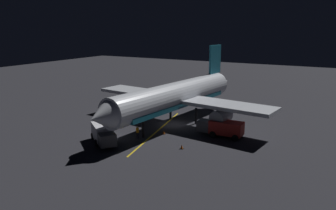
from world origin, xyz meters
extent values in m
cube|color=#28282E|center=(0.00, 0.00, -0.10)|extent=(180.00, 180.00, 0.20)
cube|color=gold|center=(0.62, 4.00, 0.00)|extent=(4.23, 20.35, 0.01)
cylinder|color=silver|center=(0.00, 0.00, 4.50)|extent=(7.29, 27.18, 4.03)
cube|color=teal|center=(0.00, 0.00, 3.40)|extent=(6.59, 23.15, 0.73)
cone|color=silver|center=(1.79, 14.54, 4.50)|extent=(4.32, 3.68, 3.95)
cone|color=silver|center=(-1.86, -15.15, 4.50)|extent=(4.19, 5.25, 3.63)
cube|color=teal|center=(-1.52, -12.35, 9.01)|extent=(0.80, 3.62, 4.99)
cube|color=silver|center=(-8.56, -0.30, 3.90)|extent=(13.37, 6.34, 0.50)
cylinder|color=slate|center=(-7.77, 0.81, 2.50)|extent=(2.48, 3.43, 2.10)
cube|color=silver|center=(8.23, -2.37, 3.90)|extent=(13.37, 6.34, 0.50)
cylinder|color=slate|center=(7.74, -1.10, 2.50)|extent=(2.48, 3.43, 2.10)
cylinder|color=black|center=(0.90, 7.34, 1.24)|extent=(0.40, 0.40, 2.49)
cylinder|color=black|center=(-2.69, -2.03, 1.24)|extent=(0.40, 0.40, 2.49)
cylinder|color=black|center=(2.12, -2.62, 1.24)|extent=(0.40, 0.40, 2.49)
cube|color=silver|center=(4.56, 11.42, 1.38)|extent=(4.45, 4.10, 1.87)
cube|color=#38383D|center=(2.26, 13.19, 1.20)|extent=(2.64, 2.68, 1.50)
cylinder|color=black|center=(3.45, 12.28, 0.45)|extent=(2.12, 2.38, 0.90)
cylinder|color=black|center=(5.67, 10.57, 0.45)|extent=(2.12, 2.38, 0.90)
cube|color=maroon|center=(-8.95, 1.83, 1.34)|extent=(4.48, 2.19, 1.78)
cube|color=#38383D|center=(-5.83, 1.90, 1.20)|extent=(1.84, 2.03, 1.50)
cylinder|color=black|center=(-7.40, 1.87, 0.45)|extent=(0.95, 2.33, 0.90)
cylinder|color=black|center=(-10.50, 1.80, 0.45)|extent=(0.95, 2.33, 0.90)
cylinder|color=black|center=(1.27, 8.12, 0.42)|extent=(0.32, 0.32, 0.85)
cylinder|color=orange|center=(1.27, 8.12, 1.18)|extent=(0.40, 0.40, 0.65)
sphere|color=tan|center=(1.27, 8.12, 1.62)|extent=(0.24, 0.24, 0.24)
cone|color=#EA590F|center=(-0.91, 4.82, 0.28)|extent=(0.36, 0.36, 0.55)
cube|color=black|center=(-0.91, 4.82, 0.01)|extent=(0.50, 0.50, 0.03)
cone|color=#EA590F|center=(-5.67, 8.68, 0.28)|extent=(0.36, 0.36, 0.55)
cube|color=black|center=(-5.67, 8.68, 0.01)|extent=(0.50, 0.50, 0.03)
camera|label=1|loc=(-22.94, 43.07, 14.71)|focal=35.47mm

